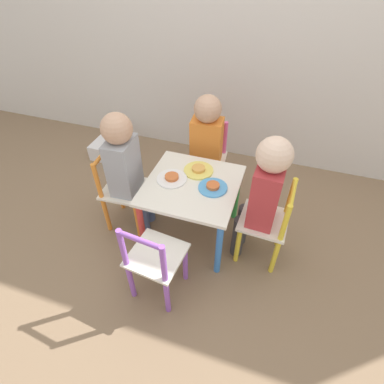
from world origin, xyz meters
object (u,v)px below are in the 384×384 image
plate_left (172,178)px  storage_bin (113,151)px  chair_purple (155,261)px  child_back (206,140)px  chair_orange (122,191)px  child_right (263,191)px  child_left (126,164)px  kids_table (192,193)px  chair_pink (207,160)px  plate_right (213,187)px  plate_back (198,170)px  chair_yellow (267,224)px

plate_left → storage_bin: bearing=142.8°
chair_purple → child_back: size_ratio=0.70×
chair_orange → child_right: 0.88m
storage_bin → plate_left: bearing=-37.2°
child_left → child_right: size_ratio=0.99×
kids_table → chair_purple: (-0.05, -0.45, -0.09)m
chair_orange → child_left: bearing=-90.0°
kids_table → child_right: 0.42m
kids_table → chair_orange: bearing=-176.1°
chair_pink → child_back: size_ratio=0.70×
child_left → child_back: (0.36, 0.42, -0.02)m
chair_pink → chair_purple: same height
plate_right → plate_back: same height
child_left → plate_left: (0.27, 0.03, -0.06)m
kids_table → plate_right: size_ratio=3.22×
chair_orange → chair_pink: bearing=-44.6°
kids_table → chair_yellow: size_ratio=0.98×
child_left → chair_pink: bearing=-40.5°
child_left → storage_bin: child_left is taller
kids_table → chair_purple: 0.46m
kids_table → chair_pink: chair_pink is taller
storage_bin → kids_table: bearing=-33.4°
chair_yellow → chair_pink: size_ratio=1.00×
chair_pink → plate_right: size_ratio=3.29×
chair_yellow → child_back: child_back is taller
chair_yellow → child_right: bearing=-90.0°
chair_orange → storage_bin: chair_orange is taller
chair_pink → storage_bin: (-0.88, 0.15, -0.20)m
plate_left → storage_bin: size_ratio=0.50×
chair_purple → plate_right: (0.17, 0.45, 0.16)m
chair_orange → child_right: child_right is taller
chair_pink → plate_left: bearing=-105.3°
kids_table → storage_bin: bearing=146.6°
kids_table → child_right: size_ratio=0.65×
chair_purple → child_left: (-0.35, 0.42, 0.22)m
chair_orange → kids_table: bearing=-90.0°
chair_yellow → chair_purple: same height
child_back → plate_right: 0.42m
child_right → child_left: bearing=-86.6°
chair_yellow → plate_right: (-0.33, 0.02, 0.16)m
child_left → plate_back: size_ratio=4.56×
child_right → storage_bin: size_ratio=2.31×
chair_orange → child_back: child_back is taller
kids_table → plate_back: size_ratio=2.98×
chair_yellow → chair_purple: (-0.50, -0.43, 0.00)m
kids_table → chair_yellow: (0.45, -0.02, -0.09)m
chair_yellow → child_right: child_right is taller
chair_yellow → plate_left: 0.60m
chair_orange → child_left: 0.23m
child_right → chair_yellow: bearing=90.0°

